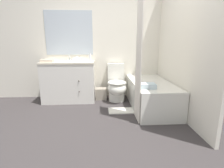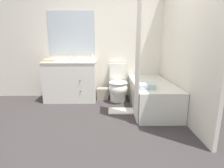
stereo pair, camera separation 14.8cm
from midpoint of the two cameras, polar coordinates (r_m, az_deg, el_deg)
ground_plane at (r=2.56m, az=-1.39°, el=-15.35°), size 14.00×14.00×0.00m
wall_back at (r=4.02m, az=-1.33°, el=13.67°), size 8.00×0.06×2.50m
wall_right at (r=3.37m, az=21.97°, el=12.77°), size 0.05×2.75×2.50m
vanity_cabinet at (r=3.86m, az=-12.11°, el=1.15°), size 1.09×0.61×0.85m
sink_faucet at (r=3.99m, az=-11.87°, el=8.09°), size 0.14×0.12×0.12m
toilet at (r=3.74m, az=3.08°, el=-0.61°), size 0.40×0.67×0.78m
bathtub at (r=3.46m, az=13.92°, el=-3.44°), size 0.72×1.58×0.50m
shower_curtain at (r=2.71m, az=9.97°, el=8.36°), size 0.01×0.38×2.00m
wastebasket at (r=3.89m, az=-2.02°, el=-3.15°), size 0.24×0.21×0.25m
tissue_box at (r=3.75m, az=-9.57°, el=7.96°), size 0.14×0.13×0.10m
soap_dispenser at (r=3.80m, az=-5.47°, el=8.71°), size 0.05×0.05×0.18m
hand_towel_folded at (r=3.74m, az=-18.76°, el=7.28°), size 0.24×0.13×0.06m
bath_towel_folded at (r=2.90m, az=12.74°, el=-0.72°), size 0.26×0.19×0.08m
bath_mat at (r=3.25m, az=4.76°, el=-8.75°), size 0.51×0.29×0.02m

